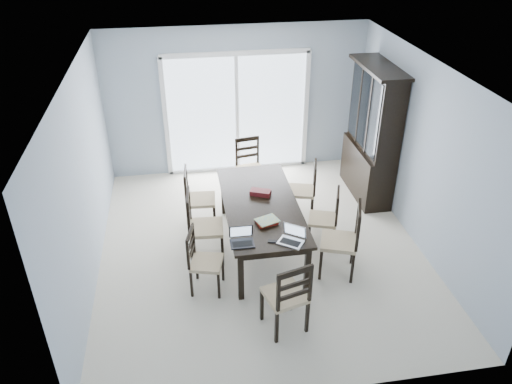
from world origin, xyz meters
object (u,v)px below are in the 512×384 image
Objects in this scene: cell_phone at (273,241)px; chair_end_near at (289,291)px; chair_left_near at (199,254)px; laptop_dark at (242,241)px; chair_right_near at (348,233)px; chair_right_mid at (329,212)px; china_hutch at (372,135)px; chair_left_far at (194,192)px; chair_end_far at (249,160)px; game_box at (260,193)px; hot_tub at (181,122)px; chair_right_far at (308,184)px; chair_left_mid at (198,219)px; dining_table at (261,208)px; laptop_silver at (291,239)px.

chair_end_near is at bearing -71.67° from cell_phone.
chair_left_near is 3.47× the size of laptop_dark.
chair_right_mid is (-0.04, 0.65, -0.09)m from chair_right_near.
chair_left_near is 0.94m from cell_phone.
china_hutch is at bearing 40.07° from chair_end_near.
laptop_dark is (-1.35, -0.82, 0.25)m from chair_right_mid.
chair_left_far is at bearing 133.49° from cell_phone.
chair_right_near reaches higher than chair_end_far.
game_box is (-0.98, 0.94, 0.15)m from chair_right_near.
hot_tub is (-1.95, 3.71, -0.04)m from chair_right_mid.
chair_left_near is 1.44m from chair_left_far.
chair_right_far is 0.53× the size of hot_tub.
chair_left_mid is 4.09× the size of laptop_dark.
game_box is at bearing 65.38° from chair_right_near.
chair_right_far reaches higher than cell_phone.
laptop_dark reaches higher than cell_phone.
chair_right_mid is 3.62× the size of game_box.
chair_left_far is 3.92× the size of game_box.
laptop_dark is at bearing 87.10° from chair_left_near.
cell_phone is at bearing 77.89° from chair_end_near.
chair_left_near is 0.88× the size of chair_end_near.
chair_right_mid is at bearing 108.44° from chair_end_far.
china_hutch is at bearing 27.22° from game_box.
cell_phone is at bearing -91.91° from game_box.
chair_right_far is at bearing 122.25° from chair_end_far.
hot_tub is (-0.99, 3.65, -0.17)m from dining_table.
chair_left_mid is 4.22× the size of game_box.
laptop_silver reaches higher than laptop_dark.
chair_left_mid reaches higher than laptop_dark.
chair_left_mid reaches higher than laptop_silver.
chair_left_near reaches higher than hot_tub.
chair_right_far is at bearing 77.18° from cell_phone.
chair_left_near is 2.82× the size of laptop_silver.
laptop_dark is at bearing -82.38° from hot_tub.
chair_end_far is 2.29m from hot_tub.
chair_left_near is 1.31m from chair_end_near.
chair_left_far is 9.16× the size of cell_phone.
chair_left_far is at bearing -174.70° from chair_left_mid.
chair_right_near reaches higher than hot_tub.
dining_table is at bearing 143.13° from chair_left_near.
chair_left_mid reaches higher than game_box.
chair_left_far is at bearing 140.64° from dining_table.
chair_left_far is at bearing 105.63° from chair_right_far.
chair_left_far reaches higher than laptop_silver.
game_box is (0.90, 0.30, 0.15)m from chair_left_mid.
hot_tub reaches higher than dining_table.
laptop_silver is at bearing -81.78° from game_box.
dining_table is 0.25m from game_box.
chair_right_far is 3.71× the size of game_box.
dining_table is at bearing 67.57° from laptop_dark.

